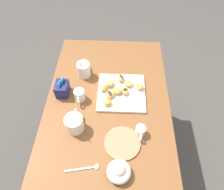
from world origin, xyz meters
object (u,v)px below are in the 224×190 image
Objects in this scene: beignet_1 at (121,78)px; beignet_8 at (104,88)px; coffee_mug_cream_right at (84,69)px; pastry_plate_square at (121,92)px; coffee_mug_cream_left at (74,123)px; dining_table at (108,113)px; cream_pitcher_white at (80,94)px; ice_cream_bowl at (119,171)px; beignet_2 at (110,95)px; beignet_4 at (111,84)px; saucer_coral_left at (122,143)px; sugar_caddy at (62,89)px; beignet_0 at (125,91)px; beignet_6 at (117,91)px; beignet_7 at (108,102)px; chocolate_sauce_pitcher at (141,130)px; beignet_5 at (129,84)px; beignet_3 at (140,86)px.

beignet_1 is 0.98× the size of beignet_8.
coffee_mug_cream_right is at bearing 45.19° from beignet_8.
coffee_mug_cream_left is (-0.24, 0.24, 0.04)m from pastry_plate_square.
coffee_mug_cream_right is at bearing 39.66° from dining_table.
dining_table is at bearing -90.71° from cream_pitcher_white.
coffee_mug_cream_left reaches higher than ice_cream_bowl.
beignet_2 is 0.08m from beignet_4.
dining_table is at bearing 9.84° from ice_cream_bowl.
beignet_1 is (0.41, 0.01, 0.03)m from saucer_coral_left.
sugar_caddy is 1.92× the size of beignet_2.
beignet_2 is (-0.03, 0.09, -0.00)m from beignet_0.
beignet_1 is 0.08m from beignet_4.
beignet_0 reaches higher than pastry_plate_square.
coffee_mug_cream_left is 2.52× the size of beignet_6.
beignet_1 is (-0.05, -0.23, -0.02)m from coffee_mug_cream_right.
beignet_4 reaches higher than beignet_7.
chocolate_sauce_pitcher is (0.21, -0.11, -0.00)m from ice_cream_bowl.
beignet_7 is (-0.14, 0.12, 0.00)m from beignet_5.
beignet_3 is 0.99× the size of beignet_6.
coffee_mug_cream_right is at bearing -35.01° from sugar_caddy.
beignet_7 is (-0.23, -0.16, -0.02)m from coffee_mug_cream_right.
beignet_4 is at bearing -120.87° from coffee_mug_cream_right.
coffee_mug_cream_right is at bearing 59.26° from pastry_plate_square.
chocolate_sauce_pitcher is 0.34m from beignet_8.
coffee_mug_cream_right is 0.30m from beignet_5.
beignet_2 reaches higher than dining_table.
coffee_mug_cream_right is 2.77× the size of beignet_1.
beignet_5 is at bearing -5.47° from saucer_coral_left.
beignet_0 is (0.31, -0.01, 0.03)m from saucer_coral_left.
beignet_8 is at bearing -66.14° from cream_pitcher_white.
chocolate_sauce_pitcher reaches higher than beignet_8.
beignet_6 is (0.23, -0.21, -0.02)m from coffee_mug_cream_left.
beignet_8 is (0.02, -0.24, -0.01)m from sugar_caddy.
coffee_mug_cream_right is 1.37× the size of sugar_caddy.
pastry_plate_square is 2.62× the size of sugar_caddy.
beignet_5 is (-0.04, -0.05, -0.00)m from beignet_1.
beignet_3 is (0.27, -0.35, -0.02)m from coffee_mug_cream_left.
ice_cream_bowl reaches higher than beignet_4.
ice_cream_bowl reaches higher than beignet_3.
beignet_5 is (0.01, -0.11, -0.00)m from beignet_4.
beignet_6 is at bearing 2.39° from ice_cream_bowl.
sugar_caddy is 0.37m from beignet_0.
pastry_plate_square is at bearing 21.10° from chocolate_sauce_pitcher.
beignet_3 reaches higher than beignet_0.
pastry_plate_square is 3.02× the size of chocolate_sauce_pitcher.
pastry_plate_square is 0.08m from beignet_2.
coffee_mug_cream_left is at bearing 152.00° from beignet_8.
coffee_mug_cream_right reaches higher than beignet_1.
beignet_1 is 0.98× the size of beignet_5.
saucer_coral_left is 0.31m from beignet_0.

